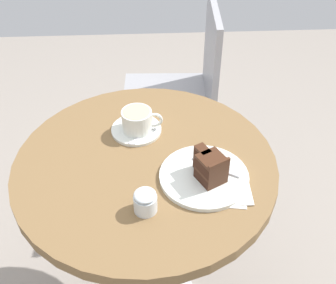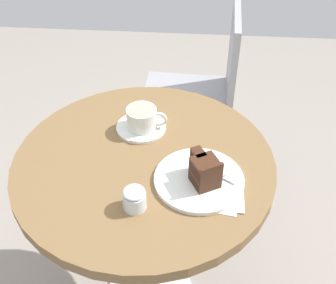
# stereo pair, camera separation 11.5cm
# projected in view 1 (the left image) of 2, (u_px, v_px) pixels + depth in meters

# --- Properties ---
(cafe_table) EXTENTS (0.72, 0.72, 0.71)m
(cafe_table) POSITION_uv_depth(u_px,v_px,m) (146.00, 191.00, 1.23)
(cafe_table) COLOR brown
(cafe_table) RESTS_ON ground
(saucer) EXTENTS (0.15, 0.15, 0.01)m
(saucer) POSITION_uv_depth(u_px,v_px,m) (136.00, 130.00, 1.25)
(saucer) COLOR silver
(saucer) RESTS_ON cafe_table
(coffee_cup) EXTENTS (0.12, 0.09, 0.07)m
(coffee_cup) POSITION_uv_depth(u_px,v_px,m) (138.00, 120.00, 1.22)
(coffee_cup) COLOR silver
(coffee_cup) RESTS_ON saucer
(teaspoon) EXTENTS (0.09, 0.07, 0.00)m
(teaspoon) POSITION_uv_depth(u_px,v_px,m) (140.00, 138.00, 1.20)
(teaspoon) COLOR silver
(teaspoon) RESTS_ON saucer
(cake_plate) EXTENTS (0.23, 0.23, 0.01)m
(cake_plate) POSITION_uv_depth(u_px,v_px,m) (204.00, 176.00, 1.10)
(cake_plate) COLOR silver
(cake_plate) RESTS_ON cafe_table
(cake_slice) EXTENTS (0.08, 0.10, 0.08)m
(cake_slice) POSITION_uv_depth(u_px,v_px,m) (210.00, 167.00, 1.06)
(cake_slice) COLOR #381E14
(cake_slice) RESTS_ON cake_plate
(fork) EXTENTS (0.13, 0.08, 0.00)m
(fork) POSITION_uv_depth(u_px,v_px,m) (222.00, 168.00, 1.11)
(fork) COLOR silver
(fork) RESTS_ON cake_plate
(napkin) EXTENTS (0.15, 0.14, 0.00)m
(napkin) POSITION_uv_depth(u_px,v_px,m) (224.00, 188.00, 1.07)
(napkin) COLOR silver
(napkin) RESTS_ON cafe_table
(cafe_chair) EXTENTS (0.40, 0.40, 0.86)m
(cafe_chair) POSITION_uv_depth(u_px,v_px,m) (187.00, 86.00, 1.76)
(cafe_chair) COLOR #9E9EA3
(cafe_chair) RESTS_ON ground
(sugar_pot) EXTENTS (0.06, 0.06, 0.06)m
(sugar_pot) POSITION_uv_depth(u_px,v_px,m) (147.00, 201.00, 1.00)
(sugar_pot) COLOR silver
(sugar_pot) RESTS_ON cafe_table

